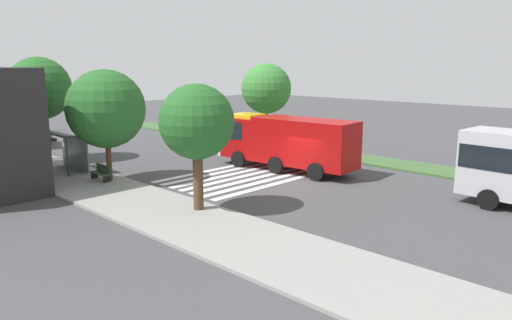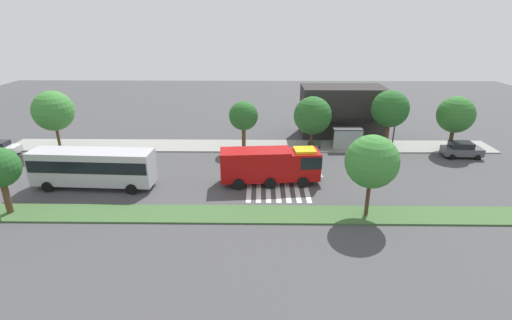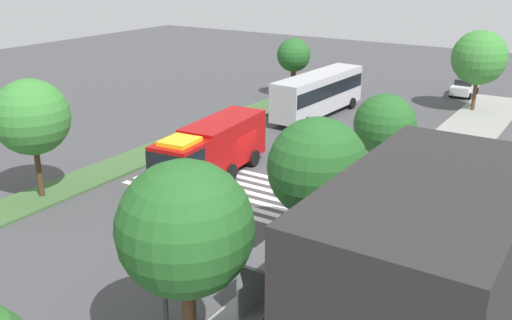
# 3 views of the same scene
# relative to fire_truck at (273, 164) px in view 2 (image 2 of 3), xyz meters

# --- Properties ---
(ground_plane) EXTENTS (120.00, 120.00, 0.00)m
(ground_plane) POSITION_rel_fire_truck_xyz_m (-2.54, 1.92, -1.98)
(ground_plane) COLOR #424244
(sidewalk) EXTENTS (60.00, 4.56, 0.14)m
(sidewalk) POSITION_rel_fire_truck_xyz_m (-2.54, 11.04, -1.91)
(sidewalk) COLOR gray
(sidewalk) RESTS_ON ground_plane
(median_strip) EXTENTS (60.00, 3.00, 0.14)m
(median_strip) POSITION_rel_fire_truck_xyz_m (-2.54, -6.43, -1.91)
(median_strip) COLOR #3D6033
(median_strip) RESTS_ON ground_plane
(crosswalk) EXTENTS (5.85, 12.32, 0.01)m
(crosswalk) POSITION_rel_fire_truck_xyz_m (0.44, 1.92, -1.97)
(crosswalk) COLOR silver
(crosswalk) RESTS_ON ground_plane
(fire_truck) EXTENTS (9.89, 3.44, 3.48)m
(fire_truck) POSITION_rel_fire_truck_xyz_m (0.00, 0.00, 0.00)
(fire_truck) COLOR #A50C0C
(fire_truck) RESTS_ON ground_plane
(parked_car_mid) EXTENTS (4.37, 2.21, 1.82)m
(parked_car_mid) POSITION_rel_fire_truck_xyz_m (22.00, 7.57, -1.05)
(parked_car_mid) COLOR #474C51
(parked_car_mid) RESTS_ON ground_plane
(transit_bus) EXTENTS (11.52, 3.29, 3.67)m
(transit_bus) POSITION_rel_fire_truck_xyz_m (-16.97, -1.16, 0.19)
(transit_bus) COLOR #B2B2B7
(transit_bus) RESTS_ON ground_plane
(bus_stop_shelter) EXTENTS (3.50, 1.40, 2.46)m
(bus_stop_shelter) POSITION_rel_fire_truck_xyz_m (9.35, 10.03, -0.09)
(bus_stop_shelter) COLOR #4C4C51
(bus_stop_shelter) RESTS_ON sidewalk
(bench_near_shelter) EXTENTS (1.60, 0.50, 0.90)m
(bench_near_shelter) POSITION_rel_fire_truck_xyz_m (5.35, 10.06, -1.39)
(bench_near_shelter) COLOR #2D472D
(bench_near_shelter) RESTS_ON sidewalk
(street_lamp) EXTENTS (0.36, 0.36, 5.96)m
(street_lamp) POSITION_rel_fire_truck_xyz_m (14.60, 9.36, 1.69)
(street_lamp) COLOR #2D2D30
(street_lamp) RESTS_ON sidewalk
(storefront_building) EXTENTS (10.77, 6.19, 6.67)m
(storefront_building) POSITION_rel_fire_truck_xyz_m (9.64, 16.01, 1.35)
(storefront_building) COLOR #282626
(storefront_building) RESTS_ON ground_plane
(sidewalk_tree_far_west) EXTENTS (4.73, 4.73, 7.02)m
(sidewalk_tree_far_west) POSITION_rel_fire_truck_xyz_m (-25.88, 9.76, 2.81)
(sidewalk_tree_far_west) COLOR #513823
(sidewalk_tree_far_west) RESTS_ON sidewalk
(sidewalk_tree_west) EXTENTS (3.46, 3.46, 5.87)m
(sidewalk_tree_west) POSITION_rel_fire_truck_xyz_m (-3.26, 9.76, 2.26)
(sidewalk_tree_west) COLOR #513823
(sidewalk_tree_west) RESTS_ON sidewalk
(sidewalk_tree_center) EXTENTS (4.49, 4.49, 6.43)m
(sidewalk_tree_center) POSITION_rel_fire_truck_xyz_m (4.92, 9.76, 2.34)
(sidewalk_tree_center) COLOR #47301E
(sidewalk_tree_center) RESTS_ON sidewalk
(sidewalk_tree_east) EXTENTS (4.35, 4.35, 7.21)m
(sidewalk_tree_east) POSITION_rel_fire_truck_xyz_m (13.94, 9.76, 3.17)
(sidewalk_tree_east) COLOR #513823
(sidewalk_tree_east) RESTS_ON sidewalk
(sidewalk_tree_far_east) EXTENTS (4.28, 4.28, 6.51)m
(sidewalk_tree_far_east) POSITION_rel_fire_truck_xyz_m (21.70, 9.76, 2.51)
(sidewalk_tree_far_east) COLOR #47301E
(sidewalk_tree_far_east) RESTS_ON sidewalk
(median_tree_west) EXTENTS (4.20, 4.20, 6.75)m
(median_tree_west) POSITION_rel_fire_truck_xyz_m (7.46, -6.43, 2.80)
(median_tree_west) COLOR #47301E
(median_tree_west) RESTS_ON median_strip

